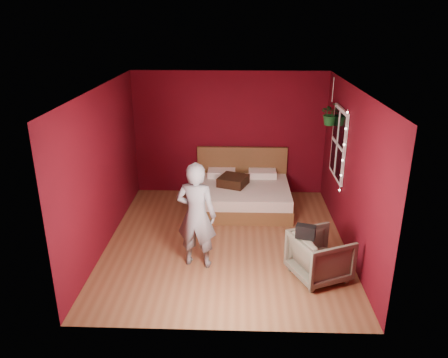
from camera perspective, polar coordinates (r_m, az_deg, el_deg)
floor at (r=7.56m, az=0.25°, el=-8.13°), size 4.50×4.50×0.00m
room_walls at (r=6.91m, az=0.27°, el=4.15°), size 4.04×4.54×2.62m
window at (r=8.02m, az=14.70°, el=4.49°), size 0.05×0.97×1.27m
fairy_lights at (r=7.52m, az=15.33°, el=3.36°), size 0.04×0.04×1.45m
bed at (r=8.78m, az=2.35°, el=-1.91°), size 1.89×1.61×1.04m
person at (r=6.55m, az=-3.63°, el=-4.77°), size 0.67×0.50×1.67m
armchair at (r=6.61m, az=12.42°, el=-9.79°), size 1.01×1.00×0.70m
handbag at (r=6.26m, az=10.61°, el=-6.78°), size 0.30×0.21×0.19m
throw_pillow at (r=8.63m, az=1.21°, el=-0.23°), size 0.66×0.66×0.18m
hanging_plant at (r=8.30m, az=13.79°, el=8.31°), size 0.43×0.39×0.87m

